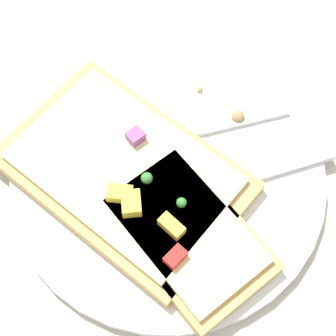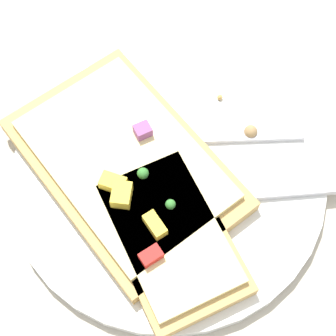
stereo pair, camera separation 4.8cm
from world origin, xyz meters
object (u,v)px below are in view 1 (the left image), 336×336
fork (172,136)px  pizza_slice_corner (185,233)px  pizza_slice_main (125,172)px  knife (243,177)px  plate (168,176)px

fork → pizza_slice_corner: size_ratio=1.06×
fork → pizza_slice_main: pizza_slice_main is taller
fork → knife: (0.02, 0.07, 0.00)m
plate → fork: bearing=-166.6°
fork → pizza_slice_main: (0.05, -0.03, 0.01)m
pizza_slice_main → pizza_slice_corner: pizza_slice_corner is taller
pizza_slice_corner → plate: bearing=154.9°
pizza_slice_main → plate: bearing=45.0°
pizza_slice_main → fork: bearing=83.4°
plate → fork: fork is taller
plate → pizza_slice_corner: (0.05, 0.03, 0.02)m
knife → pizza_slice_corner: pizza_slice_corner is taller
plate → pizza_slice_corner: pizza_slice_corner is taller
plate → knife: 0.07m
pizza_slice_corner → fork: bearing=147.9°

